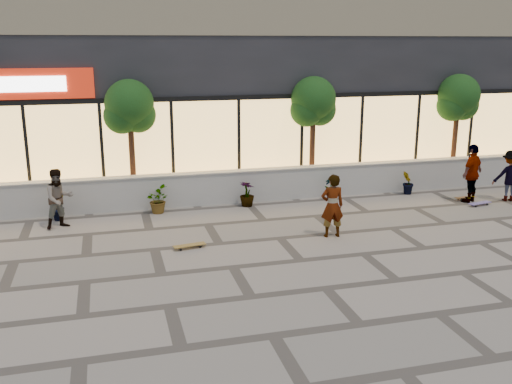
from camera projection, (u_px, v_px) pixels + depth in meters
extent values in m
plane|color=gray|center=(326.00, 288.00, 11.92)|extent=(80.00, 80.00, 0.00)
cube|color=beige|center=(246.00, 186.00, 18.34)|extent=(22.00, 0.35, 1.00)
cube|color=#B2AFA8|center=(246.00, 171.00, 18.20)|extent=(22.00, 0.42, 0.04)
cube|color=black|center=(212.00, 62.00, 22.53)|extent=(24.00, 9.00, 8.50)
cube|color=#FFC366|center=(239.00, 144.00, 18.95)|extent=(23.04, 0.05, 3.00)
cube|color=black|center=(239.00, 98.00, 18.53)|extent=(23.04, 0.08, 0.15)
cube|color=red|center=(5.00, 84.00, 16.63)|extent=(5.00, 0.10, 0.90)
cube|color=white|center=(5.00, 85.00, 16.57)|extent=(3.40, 0.06, 0.45)
cube|color=brown|center=(238.00, 9.00, 17.86)|extent=(21.60, 0.05, 1.60)
imported|color=#1C3D13|center=(59.00, 206.00, 16.43)|extent=(0.57, 0.57, 0.81)
imported|color=#1C3D13|center=(157.00, 200.00, 17.13)|extent=(0.68, 0.77, 0.81)
imported|color=#1C3D13|center=(247.00, 194.00, 17.82)|extent=(0.64, 0.64, 0.81)
imported|color=#1C3D13|center=(331.00, 188.00, 18.52)|extent=(0.46, 0.35, 0.81)
imported|color=#1C3D13|center=(408.00, 183.00, 19.21)|extent=(0.55, 0.57, 0.81)
cylinder|color=#4B2A1A|center=(132.00, 153.00, 17.84)|extent=(0.18, 0.18, 3.24)
sphere|color=#1C3D13|center=(129.00, 104.00, 17.45)|extent=(1.50, 1.50, 1.50)
sphere|color=#1C3D13|center=(122.00, 116.00, 17.43)|extent=(1.10, 1.10, 1.10)
sphere|color=#1C3D13|center=(138.00, 115.00, 17.65)|extent=(1.10, 1.10, 1.10)
cylinder|color=#4B2A1A|center=(312.00, 145.00, 19.33)|extent=(0.18, 0.18, 3.24)
sphere|color=#1C3D13|center=(313.00, 99.00, 18.93)|extent=(1.50, 1.50, 1.50)
sphere|color=#1C3D13|center=(307.00, 110.00, 18.92)|extent=(1.10, 1.10, 1.10)
sphere|color=#1C3D13|center=(320.00, 109.00, 19.13)|extent=(1.10, 1.10, 1.10)
cylinder|color=#4B2A1A|center=(455.00, 138.00, 20.69)|extent=(0.18, 0.18, 3.24)
sphere|color=#1C3D13|center=(459.00, 95.00, 20.30)|extent=(1.50, 1.50, 1.50)
sphere|color=#1C3D13|center=(452.00, 106.00, 20.28)|extent=(1.10, 1.10, 1.10)
sphere|color=#1C3D13|center=(463.00, 105.00, 20.50)|extent=(1.10, 1.10, 1.10)
imported|color=white|center=(332.00, 206.00, 14.90)|extent=(0.65, 0.45, 1.69)
imported|color=tan|center=(59.00, 199.00, 15.63)|extent=(1.00, 0.91, 1.67)
imported|color=white|center=(472.00, 173.00, 18.16)|extent=(1.19, 0.94, 1.89)
imported|color=maroon|center=(510.00, 176.00, 18.34)|extent=(1.20, 0.89, 1.66)
cube|color=brown|center=(189.00, 245.00, 14.20)|extent=(0.84, 0.34, 0.02)
cylinder|color=black|center=(198.00, 245.00, 14.38)|extent=(0.06, 0.04, 0.06)
cylinder|color=black|center=(200.00, 247.00, 14.25)|extent=(0.06, 0.04, 0.06)
cylinder|color=black|center=(179.00, 248.00, 14.18)|extent=(0.06, 0.04, 0.06)
cylinder|color=black|center=(181.00, 250.00, 14.05)|extent=(0.06, 0.04, 0.06)
cube|color=brown|center=(466.00, 197.00, 18.64)|extent=(0.75, 0.25, 0.02)
cylinder|color=black|center=(470.00, 198.00, 18.78)|extent=(0.06, 0.03, 0.05)
cylinder|color=black|center=(472.00, 199.00, 18.66)|extent=(0.06, 0.03, 0.05)
cylinder|color=black|center=(458.00, 199.00, 18.64)|extent=(0.06, 0.03, 0.05)
cylinder|color=black|center=(461.00, 200.00, 18.52)|extent=(0.06, 0.03, 0.05)
cube|color=#6357A0|center=(480.00, 203.00, 17.95)|extent=(0.83, 0.36, 0.02)
cylinder|color=black|center=(484.00, 203.00, 18.13)|extent=(0.06, 0.04, 0.06)
cylinder|color=black|center=(487.00, 204.00, 18.01)|extent=(0.06, 0.04, 0.06)
cylinder|color=black|center=(472.00, 205.00, 17.92)|extent=(0.06, 0.04, 0.06)
cylinder|color=black|center=(476.00, 206.00, 17.80)|extent=(0.06, 0.04, 0.06)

